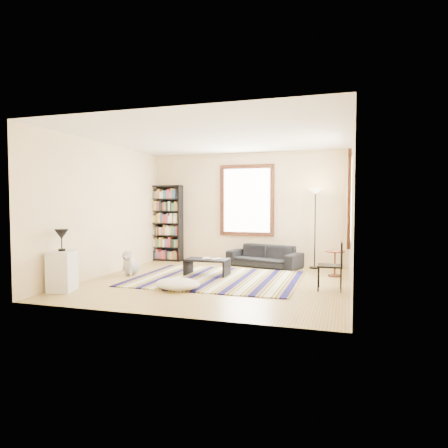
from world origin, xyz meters
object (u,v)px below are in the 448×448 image
(bookshelf, at_px, (166,223))
(floor_cushion, at_px, (178,284))
(floor_lamp, at_px, (315,229))
(folding_chair, at_px, (330,266))
(coffee_table, at_px, (207,267))
(dog, at_px, (131,263))
(white_cabinet, at_px, (62,271))
(sofa, at_px, (264,256))
(side_table, at_px, (335,264))

(bookshelf, xyz_separation_m, floor_cushion, (1.77, -3.25, -0.90))
(floor_lamp, bearing_deg, floor_cushion, -124.76)
(floor_lamp, bearing_deg, folding_chair, -79.48)
(coffee_table, height_order, folding_chair, folding_chair)
(bookshelf, bearing_deg, dog, -84.10)
(white_cabinet, bearing_deg, folding_chair, 0.80)
(bookshelf, height_order, floor_lamp, bookshelf)
(bookshelf, xyz_separation_m, dog, (0.23, -2.20, -0.74))
(dog, bearing_deg, bookshelf, 89.70)
(white_cabinet, bearing_deg, floor_cushion, 2.60)
(sofa, height_order, coffee_table, sofa)
(folding_chair, bearing_deg, sofa, 124.33)
(side_table, xyz_separation_m, folding_chair, (-0.05, -1.40, 0.16))
(floor_cushion, bearing_deg, bookshelf, 118.50)
(coffee_table, height_order, white_cabinet, white_cabinet)
(sofa, xyz_separation_m, dog, (-2.50, -1.93, 0.00))
(white_cabinet, bearing_deg, coffee_table, 30.68)
(sofa, bearing_deg, coffee_table, -104.33)
(coffee_table, distance_m, dog, 1.63)
(sofa, xyz_separation_m, bookshelf, (-2.72, 0.27, 0.74))
(coffee_table, height_order, floor_cushion, coffee_table)
(bookshelf, bearing_deg, folding_chair, -29.85)
(coffee_table, distance_m, floor_lamp, 2.76)
(floor_lamp, relative_size, folding_chair, 2.16)
(sofa, xyz_separation_m, floor_lamp, (1.18, 0.10, 0.67))
(bookshelf, distance_m, dog, 2.33)
(folding_chair, bearing_deg, dog, 174.33)
(sofa, bearing_deg, dog, -125.85)
(sofa, relative_size, folding_chair, 2.06)
(dog, bearing_deg, floor_cushion, -40.53)
(coffee_table, height_order, floor_lamp, floor_lamp)
(sofa, distance_m, dog, 3.16)
(side_table, height_order, folding_chair, folding_chair)
(dog, bearing_deg, coffee_table, 7.85)
(coffee_table, bearing_deg, bookshelf, 135.07)
(coffee_table, xyz_separation_m, dog, (-1.58, -0.40, 0.08))
(coffee_table, bearing_deg, side_table, 15.49)
(bookshelf, bearing_deg, floor_lamp, -2.49)
(floor_cushion, bearing_deg, coffee_table, 88.25)
(floor_cushion, bearing_deg, white_cabinet, -160.31)
(folding_chair, distance_m, dog, 4.12)
(bookshelf, relative_size, coffee_table, 2.22)
(coffee_table, relative_size, dog, 1.73)
(coffee_table, xyz_separation_m, white_cabinet, (-1.92, -2.12, 0.17))
(floor_lamp, distance_m, dog, 4.25)
(bookshelf, xyz_separation_m, folding_chair, (4.34, -2.49, -0.57))
(floor_cushion, bearing_deg, sofa, 72.20)
(dog, bearing_deg, sofa, 31.54)
(coffee_table, height_order, dog, dog)
(sofa, bearing_deg, side_table, -9.89)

